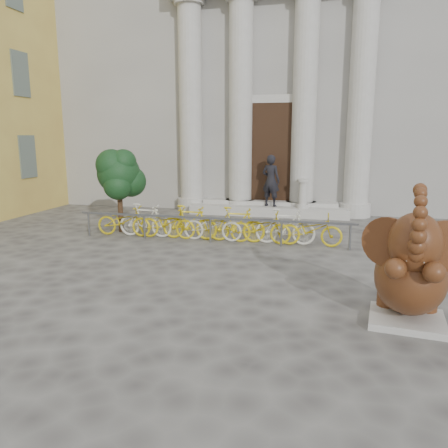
% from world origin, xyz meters
% --- Properties ---
extents(ground, '(80.00, 80.00, 0.00)m').
position_xyz_m(ground, '(0.00, 0.00, 0.00)').
color(ground, '#474442').
rests_on(ground, ground).
extents(classical_building, '(22.00, 10.70, 12.00)m').
position_xyz_m(classical_building, '(0.00, 14.93, 5.98)').
color(classical_building, gray).
rests_on(classical_building, ground).
extents(entrance_steps, '(6.00, 1.20, 0.36)m').
position_xyz_m(entrance_steps, '(0.00, 9.40, 0.18)').
color(entrance_steps, '#A8A59E').
rests_on(entrance_steps, ground).
extents(elephant_statue, '(1.52, 1.75, 2.28)m').
position_xyz_m(elephant_statue, '(3.47, -0.06, 0.83)').
color(elephant_statue, '#A8A59E').
rests_on(elephant_statue, ground).
extents(bike_rack, '(8.00, 0.53, 1.00)m').
position_xyz_m(bike_rack, '(-1.01, 4.80, 0.50)').
color(bike_rack, slate).
rests_on(bike_rack, ground).
extents(tree, '(1.49, 1.35, 2.58)m').
position_xyz_m(tree, '(-4.11, 5.29, 1.80)').
color(tree, '#332114').
rests_on(tree, ground).
extents(pedestrian, '(0.81, 0.66, 1.93)m').
position_xyz_m(pedestrian, '(0.08, 9.24, 1.33)').
color(pedestrian, black).
rests_on(pedestrian, entrance_steps).
extents(balustrade_post, '(0.44, 0.44, 1.07)m').
position_xyz_m(balustrade_post, '(1.29, 9.10, 0.85)').
color(balustrade_post, '#A8A59E').
rests_on(balustrade_post, entrance_steps).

